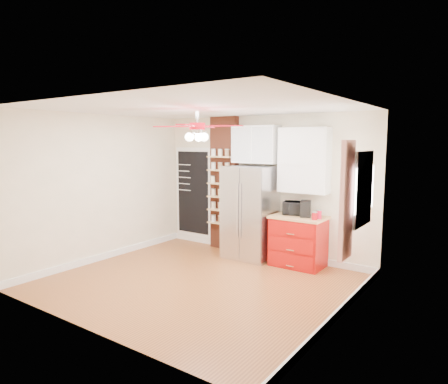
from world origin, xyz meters
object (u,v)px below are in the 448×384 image
Objects in this scene: fridge at (250,212)px; red_cabinet at (298,241)px; ceiling_fan at (197,127)px; pantry_jar_oats at (213,179)px; canister_left at (315,216)px; toaster_oven at (296,208)px; coffee_maker at (306,209)px.

red_cabinet is at bearing 2.95° from fridge.
pantry_jar_oats is at bearing 120.26° from ceiling_fan.
canister_left is at bearing -23.89° from red_cabinet.
fridge is at bearing 91.76° from ceiling_fan.
ceiling_fan reaches higher than toaster_oven.
ceiling_fan is 4.79× the size of coffee_maker.
fridge reaches higher than toaster_oven.
red_cabinet is at bearing -55.02° from toaster_oven.
toaster_oven is at bearing 65.14° from ceiling_fan.
fridge is at bearing -177.05° from red_cabinet.
ceiling_fan is 2.29m from pantry_jar_oats.
pantry_jar_oats reaches higher than canister_left.
pantry_jar_oats is (-2.32, 0.26, 0.47)m from canister_left.
red_cabinet is 2.16× the size of toaster_oven.
ceiling_fan reaches higher than canister_left.
coffee_maker is 2.35× the size of canister_left.
canister_left is (0.46, -0.24, -0.06)m from toaster_oven.
ceiling_fan reaches higher than pantry_jar_oats.
red_cabinet is at bearing -3.07° from pantry_jar_oats.
red_cabinet is 0.58m from toaster_oven.
canister_left is at bearing 50.10° from ceiling_fan.
pantry_jar_oats is at bearing 176.93° from red_cabinet.
fridge is 5.99× the size of coffee_maker.
coffee_maker is at bearing -3.06° from pantry_jar_oats.
fridge is 1.33m from canister_left.
toaster_oven is 0.52m from canister_left.
toaster_oven is 1.49× the size of coffee_maker.
ceiling_fan is at bearing -118.71° from red_cabinet.
coffee_maker is (1.10, 0.04, 0.17)m from fridge.
toaster_oven reaches higher than canister_left.
fridge is 14.12× the size of pantry_jar_oats.
ceiling_fan is 2.40m from toaster_oven.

